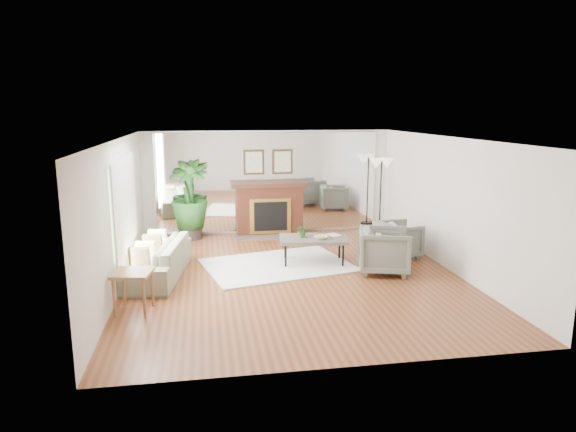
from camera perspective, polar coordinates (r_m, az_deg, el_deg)
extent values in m
plane|color=brown|center=(9.51, 0.49, -6.59)|extent=(7.00, 7.00, 0.00)
cube|color=silver|center=(9.18, -18.22, 0.20)|extent=(0.02, 7.00, 2.50)
cube|color=silver|center=(10.14, 17.40, 1.31)|extent=(0.02, 7.00, 2.50)
cube|color=silver|center=(12.60, -2.23, 3.79)|extent=(6.00, 0.02, 2.50)
cube|color=silver|center=(12.58, -2.21, 3.77)|extent=(5.40, 0.04, 2.40)
cube|color=#B2E09E|center=(9.54, -17.73, 1.27)|extent=(0.04, 2.40, 1.50)
cube|color=brown|center=(12.50, -2.08, 0.71)|extent=(1.60, 0.40, 1.20)
cube|color=gold|center=(12.32, -1.95, -0.03)|extent=(1.00, 0.04, 0.85)
cube|color=black|center=(12.30, -1.94, -0.05)|extent=(0.80, 0.04, 0.70)
cube|color=#564C44|center=(12.29, -1.85, -2.28)|extent=(1.70, 0.55, 0.03)
cube|color=#422115|center=(12.38, -2.09, 3.50)|extent=(1.85, 0.46, 0.10)
cube|color=#302012|center=(12.45, -3.82, 5.99)|extent=(0.50, 0.04, 0.60)
cube|color=#302012|center=(12.53, -0.61, 6.05)|extent=(0.50, 0.04, 0.60)
cube|color=white|center=(10.06, -1.18, -5.48)|extent=(3.09, 2.51, 0.03)
cube|color=#564C44|center=(10.09, 2.84, -2.58)|extent=(1.42, 0.94, 0.07)
cylinder|color=black|center=(9.87, -0.26, -4.50)|extent=(0.04, 0.04, 0.46)
cylinder|color=black|center=(9.96, 6.13, -4.42)|extent=(0.04, 0.04, 0.46)
cylinder|color=black|center=(10.40, -0.33, -3.65)|extent=(0.04, 0.04, 0.46)
cylinder|color=black|center=(10.48, 5.73, -3.58)|extent=(0.04, 0.04, 0.46)
imported|color=gray|center=(9.63, -14.40, -4.68)|extent=(1.22, 2.37, 0.66)
imported|color=slate|center=(10.80, 12.12, -2.58)|extent=(0.90, 0.88, 0.74)
imported|color=slate|center=(9.73, 10.69, -3.80)|extent=(1.13, 1.11, 0.84)
cube|color=#9A603D|center=(8.02, -16.90, -6.07)|extent=(0.64, 0.64, 0.04)
cylinder|color=#9A603D|center=(7.99, -18.77, -8.60)|extent=(0.04, 0.04, 0.60)
cylinder|color=#9A603D|center=(7.86, -15.69, -8.76)|extent=(0.04, 0.04, 0.60)
cylinder|color=#9A603D|center=(8.39, -17.78, -7.58)|extent=(0.04, 0.04, 0.60)
cylinder|color=#9A603D|center=(8.26, -14.84, -7.70)|extent=(0.04, 0.04, 0.60)
cylinder|color=#29231E|center=(12.31, -10.76, -1.63)|extent=(0.53, 0.53, 0.38)
imported|color=#255C22|center=(12.14, -10.92, 2.34)|extent=(1.04, 1.04, 1.57)
cylinder|color=black|center=(12.93, 10.09, -1.72)|extent=(0.31, 0.31, 0.04)
cylinder|color=black|center=(12.76, 10.23, 2.07)|extent=(0.03, 0.03, 1.78)
cone|color=#EFE7CA|center=(12.60, 9.79, 5.80)|extent=(0.33, 0.33, 0.24)
cone|color=#EFE7CA|center=(12.69, 10.93, 5.80)|extent=(0.33, 0.33, 0.24)
imported|color=#255C22|center=(10.07, 1.58, -1.59)|extent=(0.29, 0.27, 0.28)
imported|color=#9A603D|center=(9.96, 3.64, -2.40)|extent=(0.27, 0.27, 0.06)
imported|color=#9A603D|center=(10.20, 4.65, -2.20)|extent=(0.28, 0.33, 0.02)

